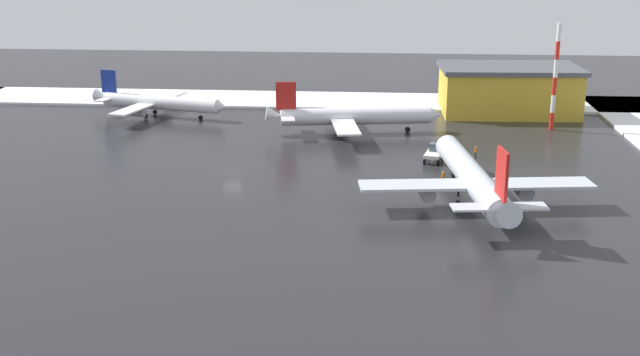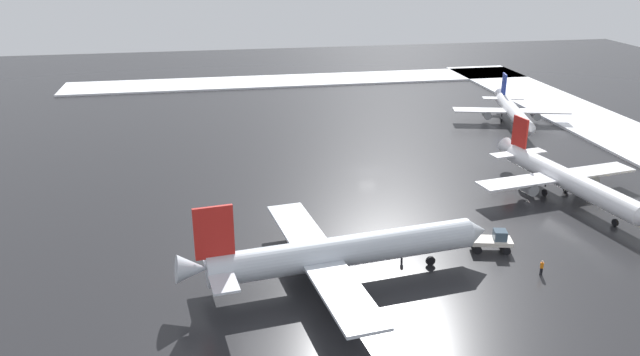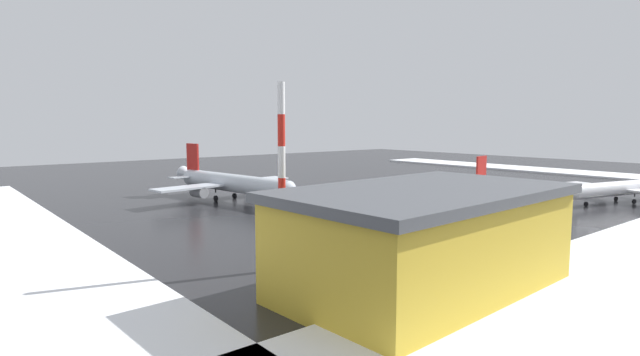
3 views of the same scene
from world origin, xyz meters
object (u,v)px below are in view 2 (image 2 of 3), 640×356
(airplane_far_rear, at_px, (338,252))
(pushback_tug, at_px, (494,240))
(ground_crew_mid_apron, at_px, (542,267))
(airplane_distant_tail, at_px, (566,179))
(ground_crew_near_tug, at_px, (402,253))
(airplane_parked_portside, at_px, (513,112))

(airplane_far_rear, bearing_deg, pushback_tug, 2.96)
(airplane_far_rear, bearing_deg, ground_crew_mid_apron, -14.84)
(airplane_distant_tail, relative_size, ground_crew_mid_apron, 17.17)
(airplane_far_rear, height_order, airplane_distant_tail, airplane_far_rear)
(airplane_far_rear, bearing_deg, airplane_distant_tail, 17.11)
(airplane_far_rear, bearing_deg, ground_crew_near_tug, 12.66)
(airplane_parked_portside, height_order, ground_crew_near_tug, airplane_parked_portside)
(airplane_distant_tail, bearing_deg, airplane_far_rear, -74.64)
(ground_crew_mid_apron, bearing_deg, ground_crew_near_tug, 57.65)
(pushback_tug, xyz_separation_m, ground_crew_mid_apron, (-6.25, -2.56, -0.31))
(airplane_far_rear, distance_m, airplane_distant_tail, 38.70)
(pushback_tug, bearing_deg, airplane_far_rear, -155.92)
(airplane_parked_portside, relative_size, pushback_tug, 5.32)
(airplane_far_rear, relative_size, pushback_tug, 6.77)
(ground_crew_near_tug, bearing_deg, airplane_parked_portside, -86.52)
(airplane_far_rear, relative_size, ground_crew_mid_apron, 19.76)
(airplane_far_rear, xyz_separation_m, airplane_parked_portside, (51.67, -45.14, -0.68))
(airplane_distant_tail, xyz_separation_m, ground_crew_mid_apron, (-18.89, 13.70, -1.92))
(airplane_distant_tail, distance_m, ground_crew_mid_apron, 23.42)
(airplane_far_rear, xyz_separation_m, ground_crew_mid_apron, (-2.75, -21.47, -2.35))
(airplane_far_rear, xyz_separation_m, ground_crew_near_tug, (2.90, -7.88, -2.35))
(airplane_parked_portside, distance_m, airplane_distant_tail, 36.90)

